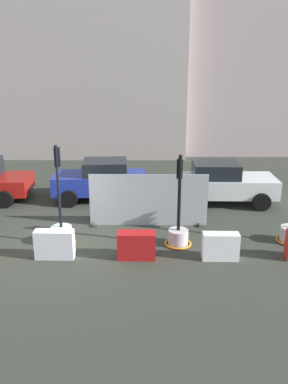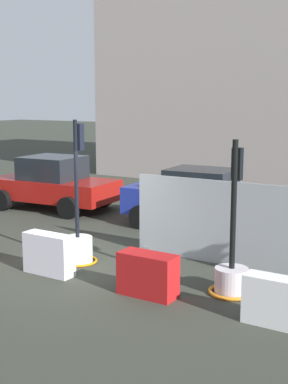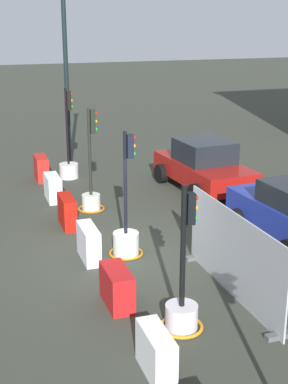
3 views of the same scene
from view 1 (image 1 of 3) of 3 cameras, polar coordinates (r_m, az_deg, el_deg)
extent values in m
plane|color=#31352C|center=(12.55, -12.28, -7.80)|extent=(120.00, 120.00, 0.00)
cylinder|color=silver|center=(12.60, -12.01, -6.23)|extent=(0.66, 0.66, 0.58)
cylinder|color=black|center=(12.05, -12.49, 0.68)|extent=(0.09, 0.09, 2.60)
cube|color=black|center=(11.93, -12.65, 5.07)|extent=(0.17, 0.16, 0.58)
sphere|color=red|center=(11.98, -12.60, 6.08)|extent=(0.11, 0.11, 0.11)
sphere|color=orange|center=(12.02, -12.54, 5.18)|extent=(0.11, 0.11, 0.11)
sphere|color=green|center=(12.06, -12.48, 4.28)|extent=(0.11, 0.11, 0.11)
torus|color=orange|center=(12.71, -11.93, -7.31)|extent=(0.87, 0.87, 0.05)
cylinder|color=silver|center=(12.32, 5.04, -6.65)|extent=(0.63, 0.63, 0.50)
cylinder|color=black|center=(11.80, 5.24, -0.24)|extent=(0.11, 0.11, 2.40)
cube|color=black|center=(11.71, 5.27, 3.42)|extent=(0.18, 0.16, 0.59)
sphere|color=red|center=(11.75, 5.25, 4.47)|extent=(0.11, 0.11, 0.11)
sphere|color=orange|center=(11.80, 5.22, 3.54)|extent=(0.11, 0.11, 0.11)
sphere|color=green|center=(11.85, 5.19, 2.61)|extent=(0.11, 0.11, 0.11)
torus|color=orange|center=(12.41, 5.02, -7.54)|extent=(0.86, 0.86, 0.07)
cube|color=silver|center=(11.69, -13.02, -7.52)|extent=(1.14, 0.39, 0.86)
cube|color=#B01617|center=(11.40, -1.11, -7.85)|extent=(1.11, 0.49, 0.81)
cube|color=white|center=(11.56, 11.19, -7.85)|extent=(1.06, 0.41, 0.81)
cylinder|color=black|center=(18.20, -18.15, 1.03)|extent=(0.70, 0.32, 0.68)
cylinder|color=black|center=(16.36, -19.84, -1.03)|extent=(0.70, 0.32, 0.68)
cube|color=silver|center=(16.24, 12.01, 0.94)|extent=(3.97, 1.84, 0.75)
cube|color=black|center=(15.98, 10.50, 3.27)|extent=(1.84, 1.60, 0.60)
cylinder|color=black|center=(17.50, 15.32, 0.65)|extent=(0.70, 0.29, 0.69)
cylinder|color=black|center=(15.76, 16.92, -1.41)|extent=(0.70, 0.29, 0.69)
cylinder|color=black|center=(17.07, 7.32, 0.72)|extent=(0.70, 0.29, 0.69)
cylinder|color=black|center=(15.28, 8.04, -1.40)|extent=(0.70, 0.29, 0.69)
cube|color=navy|center=(16.37, -6.50, 1.39)|extent=(3.94, 1.93, 0.77)
cube|color=black|center=(16.17, -5.76, 3.67)|extent=(1.87, 1.60, 0.57)
cylinder|color=black|center=(15.74, -10.95, -0.99)|extent=(0.70, 0.32, 0.68)
cylinder|color=black|center=(17.45, -10.20, 0.94)|extent=(0.70, 0.32, 0.68)
cylinder|color=black|center=(15.59, -2.26, -0.85)|extent=(0.70, 0.32, 0.68)
cylinder|color=black|center=(17.31, -2.36, 1.08)|extent=(0.70, 0.32, 0.68)
cube|color=#AFA29B|center=(27.97, -8.55, 17.42)|extent=(12.96, 9.92, 10.35)
cube|color=#B49E9E|center=(28.62, 16.03, 20.10)|extent=(10.48, 8.00, 13.48)
cube|color=#99A0A6|center=(13.49, 0.68, -1.22)|extent=(4.12, 0.04, 1.87)
cube|color=#4C4C4C|center=(13.92, -7.02, -4.63)|extent=(0.16, 0.50, 0.10)
cube|color=#4C4C4C|center=(13.94, 8.33, -4.66)|extent=(0.16, 0.50, 0.10)
camera|label=2|loc=(5.33, 59.88, -10.80)|focal=49.45mm
camera|label=3|loc=(12.07, 54.40, 12.53)|focal=51.26mm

